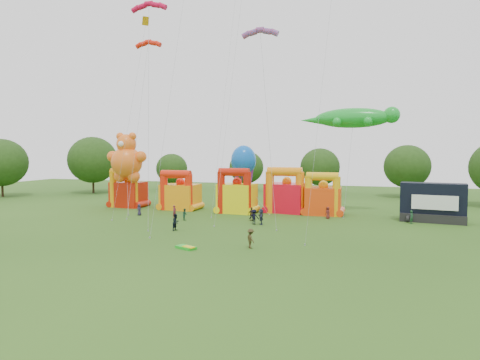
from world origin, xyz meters
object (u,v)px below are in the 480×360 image
(octopus_kite, at_px, (250,182))
(bouncy_castle_0, at_px, (128,192))
(spectator_0, at_px, (139,210))
(stage_trailer, at_px, (433,203))
(gecko_kite, at_px, (351,136))
(spectator_4, at_px, (252,214))
(teddy_bear_kite, at_px, (127,176))
(bouncy_castle_2, at_px, (236,196))

(octopus_kite, bearing_deg, bouncy_castle_0, -176.77)
(spectator_0, bearing_deg, stage_trailer, 24.57)
(gecko_kite, xyz_separation_m, spectator_4, (-11.90, -10.82, -10.36))
(teddy_bear_kite, relative_size, octopus_kite, 1.20)
(bouncy_castle_2, height_order, stage_trailer, bouncy_castle_2)
(spectator_0, bearing_deg, gecko_kite, 36.48)
(teddy_bear_kite, height_order, spectator_4, teddy_bear_kite)
(gecko_kite, relative_size, octopus_kite, 1.54)
(teddy_bear_kite, distance_m, spectator_4, 22.01)
(bouncy_castle_2, xyz_separation_m, spectator_0, (-12.35, -6.51, -1.72))
(octopus_kite, height_order, spectator_4, octopus_kite)
(teddy_bear_kite, xyz_separation_m, gecko_kite, (33.02, 6.44, 5.96))
(gecko_kite, bearing_deg, bouncy_castle_0, -174.49)
(stage_trailer, bearing_deg, teddy_bear_kite, -177.61)
(stage_trailer, xyz_separation_m, teddy_bear_kite, (-43.53, -1.82, 2.87))
(bouncy_castle_2, distance_m, spectator_4, 7.69)
(stage_trailer, xyz_separation_m, gecko_kite, (-10.51, 4.63, 8.84))
(bouncy_castle_0, xyz_separation_m, stage_trailer, (45.39, -1.26, 0.02))
(stage_trailer, height_order, octopus_kite, octopus_kite)
(bouncy_castle_2, bearing_deg, bouncy_castle_0, 176.54)
(bouncy_castle_0, height_order, teddy_bear_kite, teddy_bear_kite)
(bouncy_castle_2, height_order, spectator_0, bouncy_castle_2)
(octopus_kite, xyz_separation_m, spectator_4, (2.60, -8.61, -3.57))
(stage_trailer, xyz_separation_m, octopus_kite, (-25.01, 2.41, 2.05))
(bouncy_castle_2, xyz_separation_m, teddy_bear_kite, (-17.04, -1.94, 2.78))
(bouncy_castle_0, distance_m, stage_trailer, 45.41)
(bouncy_castle_2, xyz_separation_m, octopus_kite, (1.48, 2.29, 1.95))
(bouncy_castle_0, bearing_deg, bouncy_castle_2, -3.46)
(bouncy_castle_2, height_order, gecko_kite, gecko_kite)
(gecko_kite, xyz_separation_m, octopus_kite, (-14.50, -2.21, -6.79))
(teddy_bear_kite, bearing_deg, spectator_4, -11.71)
(bouncy_castle_0, height_order, spectator_0, bouncy_castle_0)
(spectator_4, bearing_deg, stage_trailer, 147.39)
(octopus_kite, bearing_deg, teddy_bear_kite, -167.14)
(gecko_kite, bearing_deg, teddy_bear_kite, -168.96)
(teddy_bear_kite, xyz_separation_m, octopus_kite, (18.52, 4.23, -0.83))
(spectator_4, bearing_deg, octopus_kite, -121.25)
(bouncy_castle_0, height_order, gecko_kite, gecko_kite)
(bouncy_castle_0, xyz_separation_m, spectator_0, (6.56, -7.65, -1.60))
(bouncy_castle_2, height_order, teddy_bear_kite, teddy_bear_kite)
(stage_trailer, distance_m, octopus_kite, 25.21)
(stage_trailer, distance_m, gecko_kite, 14.49)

